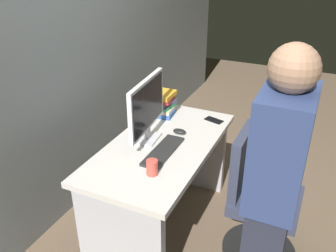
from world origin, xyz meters
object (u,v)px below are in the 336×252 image
office_chair (257,202)px  cup_near_keyboard (152,167)px  keyboard (163,151)px  handbag (260,172)px  monitor (147,107)px  mouse (179,131)px  desk (162,171)px  person_at_desk (272,200)px  book_stack (164,104)px  cell_phone (214,120)px

office_chair → cup_near_keyboard: office_chair is taller
keyboard → handbag: size_ratio=1.14×
monitor → mouse: 0.34m
keyboard → cup_near_keyboard: 0.27m
desk → cup_near_keyboard: bearing=-163.0°
monitor → mouse: bearing=-42.3°
person_at_desk → mouse: person_at_desk is taller
office_chair → handbag: (0.80, 0.12, -0.29)m
monitor → mouse: monitor is taller
mouse → book_stack: (0.24, 0.24, 0.08)m
cell_phone → handbag: 0.78m
monitor → person_at_desk: bearing=-115.4°
office_chair → cell_phone: bearing=45.6°
person_at_desk → cup_near_keyboard: 0.73m
cup_near_keyboard → handbag: 1.44m
cup_near_keyboard → office_chair: bearing=-56.4°
desk → person_at_desk: size_ratio=0.81×
desk → person_at_desk: (-0.44, -0.83, 0.34)m
cup_near_keyboard → book_stack: size_ratio=0.48×
keyboard → book_stack: size_ratio=2.11×
book_stack → mouse: bearing=-135.6°
person_at_desk → keyboard: 0.85m
cup_near_keyboard → person_at_desk: bearing=-96.3°
keyboard → cell_phone: 0.63m
cell_phone → cup_near_keyboard: bearing=-171.4°
book_stack → desk: bearing=-157.2°
person_at_desk → mouse: size_ratio=16.39×
cup_near_keyboard → desk: bearing=17.0°
desk → cup_near_keyboard: cup_near_keyboard is taller
monitor → handbag: monitor is taller
office_chair → cell_phone: 0.74m
office_chair → keyboard: bearing=101.8°
cup_near_keyboard → keyboard: bearing=10.7°
monitor → keyboard: 0.32m
desk → mouse: bearing=-15.9°
monitor → book_stack: (0.43, 0.07, -0.16)m
desk → handbag: bearing=-34.9°
cup_near_keyboard → book_stack: bearing=20.3°
cell_phone → handbag: cell_phone is taller
desk → monitor: size_ratio=2.46×
keyboard → desk: bearing=31.0°
office_chair → cup_near_keyboard: (-0.39, 0.59, 0.35)m
mouse → handbag: 1.03m
desk → handbag: desk is taller
handbag → mouse: bearing=140.6°
cup_near_keyboard → monitor: bearing=31.2°
mouse → cell_phone: (0.31, -0.16, -0.01)m
person_at_desk → book_stack: 1.34m
book_stack → person_at_desk: bearing=-130.7°
office_chair → handbag: 0.86m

